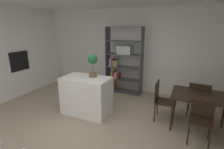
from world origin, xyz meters
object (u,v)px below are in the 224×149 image
object	(u,v)px
kitchen_island	(87,96)
open_bookshelf	(122,61)
dining_chair_near	(201,115)
dining_chair_far	(199,96)
potted_plant_on_island	(93,63)
built_in_oven	(19,61)
dining_table	(201,98)
dining_chair_island_side	(161,98)

from	to	relation	value
kitchen_island	open_bookshelf	xyz separation A→B (m)	(0.26, 1.74, 0.57)
dining_chair_near	dining_chair_far	bearing A→B (deg)	95.25
kitchen_island	potted_plant_on_island	distance (m)	0.83
dining_chair_far	built_in_oven	bearing A→B (deg)	13.26
built_in_oven	dining_table	distance (m)	5.02
potted_plant_on_island	dining_chair_far	world-z (taller)	potted_plant_on_island
built_in_oven	dining_chair_far	size ratio (longest dim) A/B	0.69
open_bookshelf	built_in_oven	bearing A→B (deg)	-150.07
dining_chair_far	dining_chair_island_side	size ratio (longest dim) A/B	0.95
potted_plant_on_island	open_bookshelf	distance (m)	1.64
kitchen_island	dining_chair_island_side	distance (m)	1.78
dining_table	open_bookshelf	bearing A→B (deg)	150.43
dining_table	kitchen_island	bearing A→B (deg)	-169.76
dining_table	dining_chair_far	world-z (taller)	dining_chair_far
kitchen_island	dining_chair_island_side	world-z (taller)	kitchen_island
kitchen_island	dining_table	xyz separation A→B (m)	(2.52, 0.45, 0.20)
dining_chair_far	dining_chair_island_side	xyz separation A→B (m)	(-0.79, -0.47, 0.01)
open_bookshelf	dining_chair_island_side	world-z (taller)	open_bookshelf
dining_chair_near	open_bookshelf	bearing A→B (deg)	146.70
built_in_oven	dining_table	size ratio (longest dim) A/B	0.52
open_bookshelf	dining_chair_near	size ratio (longest dim) A/B	2.48
built_in_oven	open_bookshelf	size ratio (longest dim) A/B	0.28
built_in_oven	dining_chair_far	world-z (taller)	built_in_oven
built_in_oven	open_bookshelf	xyz separation A→B (m)	(2.74, 1.58, -0.06)
dining_chair_near	dining_chair_far	world-z (taller)	dining_chair_far
dining_chair_near	built_in_oven	bearing A→B (deg)	-177.62
open_bookshelf	dining_chair_near	xyz separation A→B (m)	(2.27, -1.75, -0.52)
dining_table	dining_chair_near	size ratio (longest dim) A/B	1.35
open_bookshelf	dining_chair_far	distance (m)	2.45
kitchen_island	open_bookshelf	distance (m)	1.85
kitchen_island	potted_plant_on_island	xyz separation A→B (m)	(0.13, 0.12, 0.81)
dining_chair_near	dining_chair_island_side	size ratio (longest dim) A/B	0.94
open_bookshelf	kitchen_island	bearing A→B (deg)	-98.48
dining_table	dining_chair_near	xyz separation A→B (m)	(0.01, -0.47, -0.15)
open_bookshelf	dining_table	world-z (taller)	open_bookshelf
potted_plant_on_island	dining_chair_near	xyz separation A→B (m)	(2.40, -0.14, -0.77)
potted_plant_on_island	built_in_oven	bearing A→B (deg)	179.18
built_in_oven	dining_chair_near	bearing A→B (deg)	-2.00
kitchen_island	potted_plant_on_island	world-z (taller)	potted_plant_on_island
dining_table	dining_chair_island_side	world-z (taller)	dining_chair_island_side
dining_chair_island_side	dining_chair_far	bearing A→B (deg)	-59.64
dining_table	dining_chair_near	distance (m)	0.49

